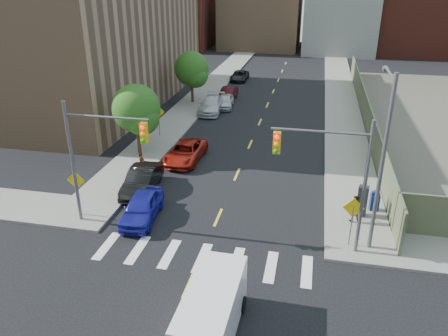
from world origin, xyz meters
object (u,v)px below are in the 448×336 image
at_px(parked_car_blue, 142,207).
at_px(payphone, 362,201).
at_px(parked_car_maroon, 228,94).
at_px(pedestrian_east, 354,209).
at_px(parked_car_red, 185,152).
at_px(pedestrian_west, 142,164).
at_px(cargo_van, 213,309).
at_px(parked_car_white, 225,101).
at_px(mailbox, 375,201).
at_px(parked_car_silver, 211,105).
at_px(parked_car_black, 142,180).
at_px(parked_car_grey, 239,76).

xyz_separation_m(parked_car_blue, payphone, (12.20, 2.69, 0.33)).
relative_size(parked_car_maroon, pedestrian_east, 2.62).
xyz_separation_m(parked_car_red, payphone, (12.20, -5.93, 0.38)).
bearing_deg(parked_car_maroon, pedestrian_west, -91.06).
height_order(cargo_van, pedestrian_east, cargo_van).
height_order(parked_car_white, payphone, payphone).
bearing_deg(mailbox, cargo_van, -129.63).
bearing_deg(pedestrian_west, parked_car_white, 0.79).
bearing_deg(pedestrian_west, parked_car_maroon, 2.67).
bearing_deg(parked_car_silver, parked_car_maroon, 80.08).
distance_m(parked_car_black, parked_car_red, 5.50).
height_order(parked_car_red, pedestrian_west, pedestrian_west).
height_order(mailbox, pedestrian_west, pedestrian_west).
bearing_deg(parked_car_black, parked_car_grey, 84.92).
bearing_deg(parked_car_red, parked_car_blue, -88.38).
bearing_deg(pedestrian_east, parked_car_white, -62.31).
relative_size(parked_car_silver, pedestrian_east, 3.39).
bearing_deg(mailbox, parked_car_grey, 105.85).
distance_m(parked_car_blue, mailbox, 13.46).
xyz_separation_m(parked_car_red, mailbox, (12.99, -5.10, 0.06)).
bearing_deg(parked_car_grey, parked_car_black, -90.97).
relative_size(parked_car_black, parked_car_red, 0.93).
relative_size(parked_car_maroon, parked_car_grey, 0.93).
xyz_separation_m(parked_car_blue, parked_car_white, (-0.01, 23.05, -0.06)).
relative_size(parked_car_grey, pedestrian_east, 2.82).
height_order(parked_car_white, parked_car_grey, parked_car_white).
relative_size(parked_car_blue, pedestrian_east, 2.79).
distance_m(parked_car_blue, pedestrian_west, 5.71).
xyz_separation_m(parked_car_blue, parked_car_black, (-1.30, 3.28, 0.02)).
distance_m(parked_car_black, parked_car_white, 19.81).
bearing_deg(parked_car_blue, payphone, 7.57).
bearing_deg(payphone, pedestrian_west, -178.50).
relative_size(parked_car_red, parked_car_grey, 1.13).
height_order(parked_car_red, pedestrian_east, pedestrian_east).
height_order(parked_car_red, parked_car_maroon, parked_car_red).
xyz_separation_m(parked_car_white, parked_car_grey, (-0.75, 12.74, -0.07)).
relative_size(parked_car_white, pedestrian_west, 2.51).
height_order(parked_car_grey, mailbox, mailbox).
distance_m(parked_car_blue, cargo_van, 9.66).
height_order(parked_car_silver, payphone, payphone).
relative_size(parked_car_red, parked_car_white, 1.24).
bearing_deg(payphone, parked_car_white, 132.80).
bearing_deg(parked_car_silver, mailbox, -53.62).
distance_m(parked_car_blue, parked_car_maroon, 26.10).
bearing_deg(mailbox, parked_car_blue, -172.09).
xyz_separation_m(parked_car_black, pedestrian_east, (13.03, -1.32, 0.17)).
bearing_deg(parked_car_grey, payphone, -68.64).
bearing_deg(payphone, parked_car_red, 165.92).
relative_size(parked_car_black, pedestrian_west, 2.90).
relative_size(parked_car_grey, mailbox, 3.54).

